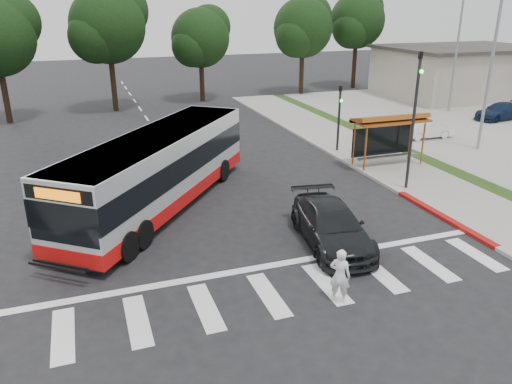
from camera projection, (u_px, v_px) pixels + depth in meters
name	position (u px, v px, depth m)	size (l,w,h in m)	color
ground	(224.00, 230.00, 19.87)	(140.00, 140.00, 0.00)	black
sidewalk_east	(361.00, 151.00, 30.34)	(4.00, 40.00, 0.12)	gray
curb_east	(332.00, 154.00, 29.71)	(0.30, 40.00, 0.15)	#9E9991
curb_east_red	(444.00, 217.00, 20.89)	(0.32, 6.00, 0.15)	maroon
parking_lot	(493.00, 128.00, 35.85)	(18.00, 36.00, 0.10)	gray
commercial_building	(460.00, 73.00, 47.85)	(14.00, 10.00, 4.40)	#ADA391
building_roof_cap	(464.00, 48.00, 47.02)	(14.60, 10.60, 0.30)	#383330
crosswalk_ladder	(269.00, 295.00, 15.46)	(18.00, 2.60, 0.01)	silver
bus_shelter	(389.00, 124.00, 26.91)	(4.20, 1.60, 2.86)	#A4531B
traffic_signal_ne_tall	(415.00, 111.00, 22.81)	(0.18, 0.37, 6.50)	black
traffic_signal_ne_short	(339.00, 112.00, 29.47)	(0.18, 0.37, 4.00)	black
lot_light_front	(493.00, 51.00, 28.69)	(1.90, 0.35, 9.01)	gray
lot_light_mid	(458.00, 38.00, 39.38)	(1.90, 0.35, 9.01)	gray
tree_ne_a	(303.00, 27.00, 47.36)	(6.16, 5.74, 9.30)	black
tree_ne_b	(358.00, 20.00, 51.13)	(6.16, 5.74, 10.02)	black
tree_north_a	(109.00, 24.00, 39.80)	(6.60, 6.15, 10.17)	black
tree_north_b	(201.00, 37.00, 44.50)	(5.72, 5.33, 8.43)	black
transit_bus	(159.00, 171.00, 21.63)	(2.75, 12.69, 3.28)	silver
pedestrian	(340.00, 276.00, 14.85)	(0.63, 0.42, 1.74)	white
dark_sedan	(331.00, 225.00, 18.50)	(2.11, 5.18, 1.50)	black
parked_car_1	(427.00, 129.00, 32.95)	(1.22, 3.51, 1.16)	white
parked_car_3	(501.00, 111.00, 38.20)	(1.77, 4.36, 1.27)	#121F3F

